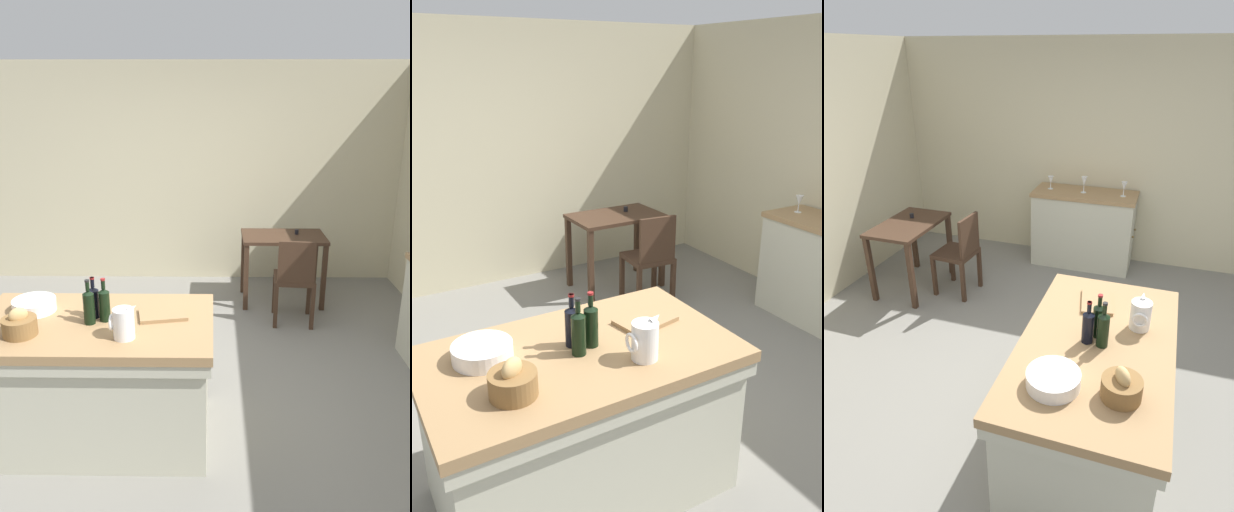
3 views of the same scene
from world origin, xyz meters
The scene contains 13 objects.
ground_plane centered at (0.00, 0.00, 0.00)m, with size 6.76×6.76×0.00m, color slate.
wall_back centered at (0.00, 2.60, 1.30)m, with size 5.32×0.12×2.60m, color beige.
island_table centered at (-0.46, -0.52, 0.47)m, with size 1.55×0.92×0.86m.
writing_desk centered at (1.09, 1.81, 0.64)m, with size 0.90×0.56×0.82m.
wooden_chair centered at (1.13, 1.23, 0.50)m, with size 0.43×0.43×0.91m.
pitcher centered at (-0.22, -0.74, 0.96)m, with size 0.17×0.13×0.23m.
wash_bowl centered at (-0.90, -0.36, 0.90)m, with size 0.29×0.29×0.08m, color white.
bread_basket centered at (-0.87, -0.71, 0.93)m, with size 0.21×0.21×0.18m.
cutting_board centered at (-0.02, -0.43, 0.88)m, with size 0.31×0.21×0.02m, color #99754C.
wine_bottle_dark centered at (-0.39, -0.50, 0.98)m, with size 0.07×0.07×0.29m.
wine_bottle_amber centered at (-0.47, -0.45, 0.98)m, with size 0.07×0.07×0.28m.
wine_bottle_green centered at (-0.48, -0.55, 0.98)m, with size 0.07×0.07×0.30m.
wine_glass_middle centered at (2.27, 0.56, 1.04)m, with size 0.07×0.07×0.15m.
Camera 2 is at (-1.43, -2.55, 2.19)m, focal length 36.51 mm.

